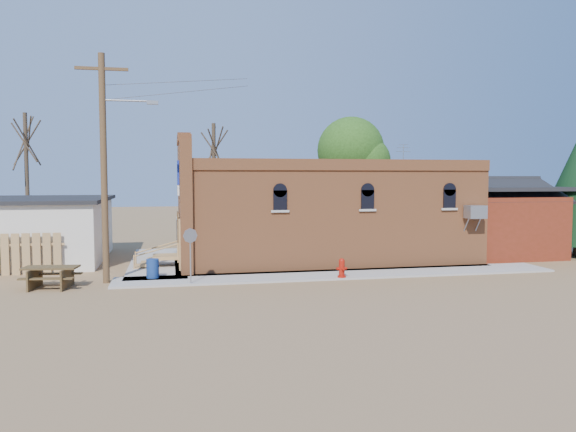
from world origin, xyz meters
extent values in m
plane|color=olive|center=(0.00, 0.00, 0.00)|extent=(120.00, 120.00, 0.00)
cube|color=#9E9991|center=(1.50, 0.90, 0.04)|extent=(19.00, 2.20, 0.08)
cube|color=#9E9991|center=(-6.30, 6.00, 0.04)|extent=(2.60, 10.00, 0.08)
cube|color=#B96738|center=(2.00, 5.50, 2.25)|extent=(14.00, 7.00, 4.50)
cube|color=black|center=(2.00, 5.50, 4.55)|extent=(13.80, 6.80, 0.12)
cube|color=#B96738|center=(-5.00, 5.50, 2.90)|extent=(0.50, 7.40, 5.80)
cube|color=#16279A|center=(-5.30, 4.30, 4.00)|extent=(0.08, 1.10, 1.56)
cube|color=gray|center=(8.10, 1.55, 2.60)|extent=(0.85, 0.65, 0.60)
cube|color=#622210|center=(11.50, 5.50, 1.60)|extent=(5.00, 6.00, 3.20)
cylinder|color=#533621|center=(-8.20, 1.20, 4.50)|extent=(0.26, 0.26, 9.00)
cube|color=#533621|center=(-8.20, 1.20, 8.40)|extent=(2.00, 0.12, 0.12)
cylinder|color=gray|center=(-7.30, 1.20, 7.20)|extent=(1.80, 0.08, 0.08)
cube|color=gray|center=(-6.30, 1.20, 7.15)|extent=(0.45, 0.22, 0.14)
cylinder|color=#4B3B2B|center=(-3.00, 13.00, 3.75)|extent=(0.24, 0.24, 7.50)
cylinder|color=#4B3B2B|center=(-14.00, 14.00, 4.00)|extent=(0.24, 0.24, 8.00)
cylinder|color=#4B3B2B|center=(6.00, 13.50, 3.15)|extent=(0.28, 0.28, 6.30)
sphere|color=#234513|center=(6.00, 13.50, 5.95)|extent=(4.40, 4.40, 4.40)
cylinder|color=#4B3B2B|center=(15.50, 4.00, 0.60)|extent=(0.30, 0.30, 1.20)
cylinder|color=#A11309|center=(1.20, 0.00, 0.11)|extent=(0.40, 0.40, 0.07)
cylinder|color=#A11309|center=(1.20, 0.00, 0.44)|extent=(0.27, 0.27, 0.60)
sphere|color=#A11309|center=(1.20, 0.00, 0.75)|extent=(0.24, 0.24, 0.24)
cylinder|color=#A11309|center=(1.20, -0.15, 0.45)|extent=(0.13, 0.15, 0.11)
cylinder|color=#A11309|center=(1.05, 0.00, 0.45)|extent=(0.15, 0.13, 0.11)
cylinder|color=#A11309|center=(1.35, 0.00, 0.45)|extent=(0.15, 0.13, 0.11)
cylinder|color=gray|center=(-4.93, 0.00, 1.05)|extent=(0.05, 0.05, 1.95)
cylinder|color=gray|center=(-4.93, -0.02, 1.94)|extent=(0.56, 0.23, 0.58)
cylinder|color=#AE1509|center=(-4.93, 0.02, 1.94)|extent=(0.56, 0.23, 0.58)
cylinder|color=navy|center=(-6.41, 1.50, 0.47)|extent=(0.51, 0.51, 0.78)
cube|color=#4D3A1F|center=(-10.78, 0.58, 0.39)|extent=(0.26, 1.54, 0.77)
cube|color=#4D3A1F|center=(-9.47, 0.42, 0.39)|extent=(0.26, 1.54, 0.77)
cube|color=#4D3A1F|center=(-10.13, 0.50, 0.79)|extent=(2.08, 1.13, 0.07)
cube|color=#4D3A1F|center=(-10.21, -0.10, 0.46)|extent=(2.00, 0.53, 0.06)
cube|color=#4D3A1F|center=(-10.05, 1.10, 0.46)|extent=(2.00, 0.53, 0.06)
camera|label=1|loc=(-5.66, -21.90, 4.21)|focal=35.00mm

